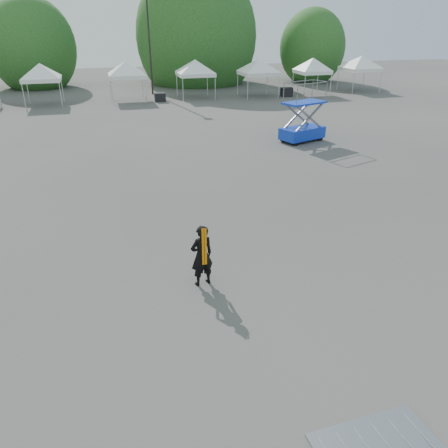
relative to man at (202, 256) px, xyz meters
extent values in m
plane|color=#474442|center=(0.08, 1.91, -0.87)|extent=(120.00, 120.00, 0.00)
cylinder|color=black|center=(3.08, 33.91, 3.88)|extent=(0.16, 0.16, 9.50)
cylinder|color=#382314|center=(-7.92, 41.91, 0.27)|extent=(0.36, 0.36, 2.27)
ellipsoid|color=#20551C|center=(-7.92, 41.91, 3.07)|extent=(4.16, 4.16, 4.78)
cylinder|color=#382314|center=(9.08, 40.91, 0.53)|extent=(0.36, 0.36, 2.80)
ellipsoid|color=#20551C|center=(9.08, 40.91, 3.98)|extent=(5.12, 5.12, 5.89)
cylinder|color=#382314|center=(22.08, 38.91, 0.18)|extent=(0.36, 0.36, 2.10)
ellipsoid|color=#20551C|center=(22.08, 38.91, 2.77)|extent=(3.84, 3.84, 4.42)
cylinder|color=silver|center=(-7.72, 28.81, 0.13)|extent=(0.06, 0.06, 2.00)
cylinder|color=silver|center=(-4.94, 28.81, 0.13)|extent=(0.06, 0.06, 2.00)
cylinder|color=silver|center=(-7.72, 31.58, 0.13)|extent=(0.06, 0.06, 2.00)
cylinder|color=silver|center=(-4.94, 31.58, 0.13)|extent=(0.06, 0.06, 2.00)
cube|color=white|center=(-6.33, 30.19, 1.21)|extent=(2.98, 2.98, 0.30)
pyramid|color=white|center=(-6.33, 30.19, 2.46)|extent=(4.21, 4.21, 1.10)
cylinder|color=silver|center=(-0.87, 29.23, 0.13)|extent=(0.06, 0.06, 2.00)
cylinder|color=silver|center=(1.96, 29.23, 0.13)|extent=(0.06, 0.06, 2.00)
cylinder|color=silver|center=(-0.87, 32.06, 0.13)|extent=(0.06, 0.06, 2.00)
cylinder|color=silver|center=(1.96, 32.06, 0.13)|extent=(0.06, 0.06, 2.00)
cube|color=white|center=(0.55, 30.65, 1.21)|extent=(3.03, 3.03, 0.30)
pyramid|color=white|center=(0.55, 30.65, 2.46)|extent=(4.29, 4.29, 1.10)
cylinder|color=silver|center=(5.13, 29.02, 0.13)|extent=(0.06, 0.06, 2.00)
cylinder|color=silver|center=(8.03, 29.02, 0.13)|extent=(0.06, 0.06, 2.00)
cylinder|color=silver|center=(5.13, 31.92, 0.13)|extent=(0.06, 0.06, 2.00)
cylinder|color=silver|center=(8.03, 31.92, 0.13)|extent=(0.06, 0.06, 2.00)
cube|color=white|center=(6.58, 30.47, 1.21)|extent=(3.11, 3.11, 0.30)
pyramid|color=white|center=(6.58, 30.47, 2.46)|extent=(4.39, 4.39, 1.10)
cylinder|color=silver|center=(10.78, 28.16, 0.13)|extent=(0.06, 0.06, 2.00)
cylinder|color=silver|center=(13.75, 28.16, 0.13)|extent=(0.06, 0.06, 2.00)
cylinder|color=silver|center=(10.78, 31.12, 0.13)|extent=(0.06, 0.06, 2.00)
cylinder|color=silver|center=(13.75, 31.12, 0.13)|extent=(0.06, 0.06, 2.00)
cube|color=white|center=(12.27, 29.64, 1.21)|extent=(3.17, 3.17, 0.30)
pyramid|color=white|center=(12.27, 29.64, 2.46)|extent=(4.48, 4.48, 1.10)
cylinder|color=silver|center=(16.25, 28.09, 0.13)|extent=(0.06, 0.06, 2.00)
cylinder|color=silver|center=(18.88, 28.09, 0.13)|extent=(0.06, 0.06, 2.00)
cylinder|color=silver|center=(16.25, 30.72, 0.13)|extent=(0.06, 0.06, 2.00)
cylinder|color=silver|center=(18.88, 30.72, 0.13)|extent=(0.06, 0.06, 2.00)
cube|color=white|center=(17.56, 29.40, 1.21)|extent=(2.83, 2.83, 0.30)
pyramid|color=white|center=(17.56, 29.40, 2.46)|extent=(4.00, 4.00, 1.10)
cylinder|color=silver|center=(21.73, 28.87, 0.13)|extent=(0.06, 0.06, 2.00)
cylinder|color=silver|center=(24.72, 28.87, 0.13)|extent=(0.06, 0.06, 2.00)
cylinder|color=silver|center=(21.73, 31.86, 0.13)|extent=(0.06, 0.06, 2.00)
cylinder|color=silver|center=(24.72, 31.86, 0.13)|extent=(0.06, 0.06, 2.00)
cube|color=white|center=(23.23, 30.37, 1.21)|extent=(3.19, 3.19, 0.30)
pyramid|color=white|center=(23.23, 30.37, 2.46)|extent=(4.51, 4.51, 1.10)
imported|color=black|center=(0.00, 0.00, 0.00)|extent=(0.71, 0.56, 1.73)
cube|color=orange|center=(0.00, -0.17, 0.34)|extent=(0.14, 0.02, 1.04)
cube|color=#0D41B1|center=(9.16, 13.39, -0.38)|extent=(2.88, 2.09, 0.65)
cube|color=#0D41B1|center=(9.16, 13.39, 1.35)|extent=(2.76, 2.00, 0.11)
cylinder|color=black|center=(8.42, 12.55, -0.67)|extent=(0.42, 0.28, 0.39)
cylinder|color=black|center=(10.26, 13.20, -0.67)|extent=(0.42, 0.28, 0.39)
cylinder|color=black|center=(8.06, 13.57, -0.67)|extent=(0.42, 0.28, 0.39)
cylinder|color=black|center=(9.90, 14.22, -0.67)|extent=(0.42, 0.28, 0.39)
cube|color=gray|center=(1.65, -5.61, -0.84)|extent=(2.13, 1.12, 0.05)
cube|color=black|center=(3.16, 29.49, -0.50)|extent=(0.98, 0.78, 0.73)
cube|color=black|center=(14.91, 29.03, -0.47)|extent=(1.14, 0.95, 0.80)
camera|label=1|loc=(-2.17, -9.77, 5.59)|focal=35.00mm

